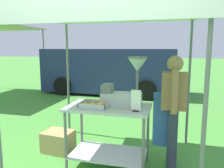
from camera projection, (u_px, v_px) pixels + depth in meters
The scene contains 9 objects.
ground_plane at pixel (147, 99), 7.73m from camera, with size 70.00×70.00×0.00m, color #478E38.
stall_canopy at pixel (110, 16), 3.08m from camera, with size 2.51×2.14×2.23m.
donut_cart at pixel (108, 124), 3.22m from camera, with size 1.17×0.68×0.90m.
donut_tray at pixel (95, 105), 3.13m from camera, with size 0.39×0.31×0.07m.
donut_fryer at pixel (125, 88), 3.18m from camera, with size 0.63×0.28×0.70m.
menu_sign at pixel (136, 102), 2.89m from camera, with size 0.13×0.05×0.28m.
vendor at pixel (173, 106), 3.16m from camera, with size 0.45×0.53×1.61m.
supply_crate at pixel (58, 141), 3.76m from camera, with size 0.50×0.44×0.34m.
van_navy at pixel (110, 70), 8.68m from camera, with size 5.02×2.21×1.69m.
Camera 1 is at (0.75, -1.61, 1.70)m, focal length 35.98 mm.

